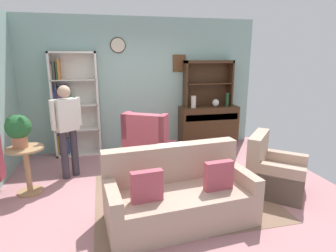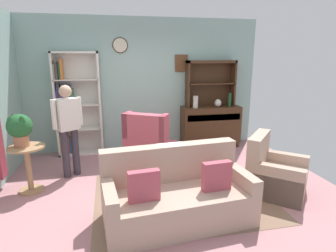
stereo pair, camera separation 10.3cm
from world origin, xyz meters
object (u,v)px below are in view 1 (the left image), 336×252
couch_floral (179,196)px  person_reading (67,125)px  bookshelf (72,105)px  bottle_wine (227,100)px  vase_round (216,103)px  armchair_floral (274,173)px  potted_plant_large (18,129)px  plant_stand (27,165)px  coffee_table (180,163)px  sideboard_hutch (208,77)px  wingback_chair (149,148)px  book_stack (172,157)px  vase_tall (193,102)px  sideboard (208,124)px

couch_floral → person_reading: 2.29m
bookshelf → bottle_wine: (3.29, -0.18, 0.02)m
bottle_wine → couch_floral: 3.29m
vase_round → armchair_floral: (0.02, -2.27, -0.72)m
bottle_wine → person_reading: size_ratio=0.19×
couch_floral → potted_plant_large: size_ratio=3.84×
plant_stand → vase_round: bearing=22.2°
vase_round → coffee_table: size_ratio=0.21×
sideboard_hutch → vase_round: (0.13, -0.18, -0.55)m
bottle_wine → wingback_chair: size_ratio=0.28×
vase_round → bottle_wine: 0.27m
bookshelf → book_stack: bookshelf is taller
potted_plant_large → vase_round: bearing=21.6°
couch_floral → book_stack: bearing=81.1°
armchair_floral → plant_stand: armchair_floral is taller
vase_tall → sideboard: bearing=11.6°
armchair_floral → wingback_chair: bearing=141.0°
bookshelf → armchair_floral: 3.97m
bookshelf → vase_round: (3.03, -0.15, -0.04)m
sideboard → sideboard_hutch: (-0.00, 0.11, 1.05)m
bookshelf → potted_plant_large: bookshelf is taller
couch_floral → armchair_floral: bearing=13.6°
sideboard → potted_plant_large: size_ratio=2.67×
sideboard → plant_stand: (-3.45, -1.53, -0.07)m
person_reading → coffee_table: 1.96m
sideboard → vase_round: size_ratio=7.65×
sideboard → vase_round: 0.52m
bottle_wine → coffee_table: bottle_wine is taller
wingback_chair → person_reading: (-1.37, -0.08, 0.52)m
sideboard_hutch → person_reading: sideboard_hutch is taller
armchair_floral → plant_stand: size_ratio=1.51×
couch_floral → book_stack: size_ratio=8.63×
couch_floral → plant_stand: bearing=149.2°
vase_round → coffee_table: 2.21m
bookshelf → armchair_floral: size_ratio=1.94×
vase_tall → couch_floral: (-1.05, -2.64, -0.74)m
sideboard_hutch → person_reading: bearing=-158.1°
vase_tall → armchair_floral: (0.54, -2.25, -0.76)m
couch_floral → wingback_chair: size_ratio=1.72×
vase_round → coffee_table: vase_round is taller
sideboard → armchair_floral: sideboard is taller
couch_floral → person_reading: size_ratio=1.20×
person_reading → bottle_wine: bearing=16.4°
armchair_floral → potted_plant_large: bearing=167.3°
couch_floral → potted_plant_large: 2.49m
bottle_wine → armchair_floral: bearing=-96.1°
armchair_floral → coffee_table: size_ratio=1.35×
vase_tall → armchair_floral: 2.44m
coffee_table → vase_round: bearing=52.8°
wingback_chair → sideboard_hutch: bearing=35.3°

